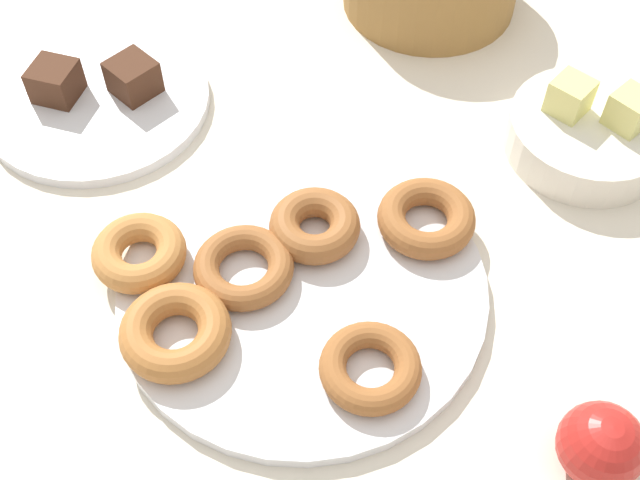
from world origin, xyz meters
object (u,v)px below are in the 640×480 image
Objects in this scene: brownie_near at (55,81)px; melon_chunk_left at (570,96)px; donut_1 at (244,267)px; apple at (601,445)px; donut_4 at (370,368)px; fruit_bowl at (587,135)px; donut_5 at (315,226)px; donut_2 at (426,218)px; donut_3 at (175,332)px; brownie_far at (133,77)px; donut_0 at (139,253)px; melon_chunk_right at (630,110)px; donut_plate at (302,287)px; cake_plate at (98,101)px.

melon_chunk_left is at bearing 25.74° from brownie_near.
apple reaches higher than donut_1.
donut_4 is 0.35m from fruit_bowl.
apple is (0.15, -0.32, -0.03)m from melon_chunk_left.
apple is at bearing -13.33° from donut_5.
brownie_near reaches higher than donut_1.
melon_chunk_left is (0.17, 0.32, 0.03)m from donut_1.
donut_1 is 0.17m from donut_2.
donut_3 is 0.58× the size of fruit_bowl.
donut_4 is (0.14, -0.03, -0.00)m from donut_1.
donut_5 is at bearing -124.60° from fruit_bowl.
donut_5 is 1.88× the size of brownie_far.
melon_chunk_right reaches higher than donut_0.
donut_plate is at bearing 21.34° from donut_1.
melon_chunk_left is (0.41, 0.18, 0.03)m from brownie_far.
brownie_far reaches higher than donut_2.
apple reaches higher than fruit_bowl.
cake_plate is (-0.41, 0.14, -0.02)m from donut_4.
donut_4 is (0.23, 0.01, -0.00)m from donut_0.
donut_2 is 0.25m from apple.
donut_plate is at bearing 176.24° from apple.
brownie_near is 0.08m from brownie_far.
brownie_far reaches higher than donut_0.
apple is (0.41, 0.04, 0.01)m from donut_0.
melon_chunk_left is 0.06m from melon_chunk_right.
donut_0 is 0.23m from brownie_far.
donut_5 is at bearing 67.11° from donut_1.
donut_2 is (0.11, 0.13, 0.00)m from donut_1.
melon_chunk_left is at bearing 180.00° from fruit_bowl.
fruit_bowl is at bearing 50.92° from donut_0.
melon_chunk_right is at bearing 106.25° from apple.
donut_2 is at bearing 60.70° from donut_3.
brownie_far reaches higher than donut_plate.
cake_plate is 0.05m from brownie_near.
apple is at bearing -31.79° from donut_2.
cake_plate is (-0.27, 0.11, -0.02)m from donut_1.
donut_1 is 0.08m from donut_5.
fruit_bowl reaches higher than donut_4.
donut_0 is at bearing -129.08° from fruit_bowl.
melon_chunk_left reaches higher than donut_plate.
melon_chunk_left is (0.06, 0.19, 0.03)m from donut_2.
fruit_bowl is at bearing 63.12° from donut_plate.
brownie_far is at bearing -156.11° from melon_chunk_left.
donut_1 is 0.29m from cake_plate.
donut_plate and cake_plate have the same top height.
donut_3 is at bearing -114.27° from melon_chunk_left.
melon_chunk_right is at bearing 23.20° from fruit_bowl.
donut_plate is 0.13m from donut_2.
donut_plate is at bearing -22.50° from brownie_far.
donut_4 is at bearing -23.49° from brownie_far.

